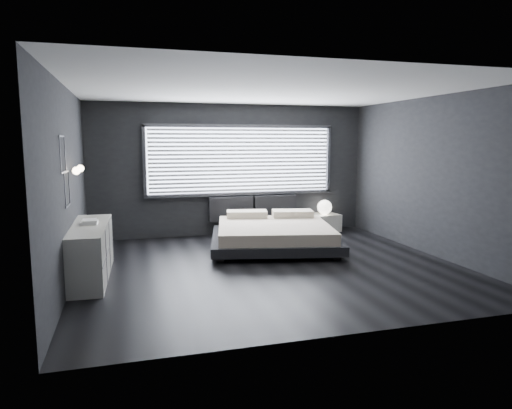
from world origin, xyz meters
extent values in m
plane|color=black|center=(0.00, 0.00, 0.00)|extent=(6.00, 6.00, 0.00)
plane|color=white|center=(0.00, 0.00, 2.80)|extent=(6.00, 6.00, 0.00)
cube|color=black|center=(0.00, 2.75, 1.40)|extent=(6.00, 0.04, 2.80)
cube|color=black|center=(0.00, -2.75, 1.40)|extent=(6.00, 0.04, 2.80)
cube|color=black|center=(-3.00, 0.00, 1.40)|extent=(0.04, 5.50, 2.80)
cube|color=black|center=(3.00, 0.00, 1.40)|extent=(0.04, 5.50, 2.80)
cube|color=white|center=(0.20, 2.73, 1.61)|extent=(4.00, 0.02, 1.38)
cube|color=#47474C|center=(-1.84, 2.70, 1.61)|extent=(0.06, 0.08, 1.48)
cube|color=#47474C|center=(2.24, 2.70, 1.61)|extent=(0.06, 0.08, 1.48)
cube|color=#47474C|center=(0.20, 2.70, 2.34)|extent=(4.14, 0.08, 0.06)
cube|color=#47474C|center=(0.20, 2.70, 0.88)|extent=(4.14, 0.08, 0.06)
cube|color=silver|center=(0.20, 2.67, 1.61)|extent=(3.94, 0.03, 1.32)
cube|color=black|center=(-0.05, 2.64, 0.57)|extent=(0.96, 0.16, 0.52)
cube|color=black|center=(0.95, 2.64, 0.57)|extent=(0.96, 0.16, 0.52)
cylinder|color=silver|center=(-2.95, 0.05, 1.60)|extent=(0.10, 0.02, 0.02)
sphere|color=#FFE5B7|center=(-2.88, 0.05, 1.60)|extent=(0.11, 0.11, 0.11)
cylinder|color=silver|center=(-2.95, 0.65, 1.60)|extent=(0.10, 0.02, 0.02)
sphere|color=#FFE5B7|center=(-2.88, 0.65, 1.60)|extent=(0.11, 0.11, 0.11)
cube|color=#47474C|center=(-2.98, -0.55, 2.08)|extent=(0.01, 0.46, 0.02)
cube|color=#47474C|center=(-2.98, -0.55, 1.62)|extent=(0.01, 0.46, 0.02)
cube|color=#47474C|center=(-2.98, -0.32, 1.85)|extent=(0.01, 0.02, 0.46)
cube|color=#47474C|center=(-2.98, -0.78, 1.85)|extent=(0.01, 0.02, 0.46)
cube|color=#47474C|center=(-2.98, -0.30, 1.61)|extent=(0.01, 0.46, 0.02)
cube|color=#47474C|center=(-2.98, -0.30, 1.15)|extent=(0.01, 0.46, 0.02)
cube|color=#47474C|center=(-2.98, -0.07, 1.38)|extent=(0.01, 0.02, 0.46)
cube|color=#47474C|center=(-2.98, -0.53, 1.38)|extent=(0.01, 0.02, 0.46)
cube|color=black|center=(-0.72, 0.52, 0.04)|extent=(0.15, 0.15, 0.08)
cube|color=black|center=(1.24, 0.10, 0.04)|extent=(0.15, 0.15, 0.08)
cube|color=black|center=(-0.34, 2.27, 0.04)|extent=(0.15, 0.15, 0.08)
cube|color=black|center=(1.61, 1.85, 0.04)|extent=(0.15, 0.15, 0.08)
cube|color=black|center=(0.45, 1.19, 0.17)|extent=(2.73, 2.65, 0.17)
cube|color=beige|center=(0.45, 1.19, 0.36)|extent=(2.45, 2.45, 0.21)
cube|color=beige|center=(0.16, 2.09, 0.53)|extent=(0.90, 0.61, 0.14)
cube|color=beige|center=(1.08, 1.89, 0.53)|extent=(0.90, 0.61, 0.14)
cube|color=white|center=(2.06, 2.50, 0.19)|extent=(0.72, 0.62, 0.38)
sphere|color=white|center=(2.06, 2.46, 0.54)|extent=(0.32, 0.32, 0.32)
cube|color=white|center=(-2.78, 0.13, 0.40)|extent=(0.63, 2.01, 0.79)
cube|color=#47474C|center=(-2.50, 0.12, 0.40)|extent=(0.08, 1.96, 0.77)
cube|color=white|center=(-2.76, 0.26, 0.81)|extent=(0.25, 0.32, 0.04)
cube|color=white|center=(-2.75, 0.24, 0.85)|extent=(0.22, 0.29, 0.03)
camera|label=1|loc=(-2.20, -6.87, 2.02)|focal=32.00mm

